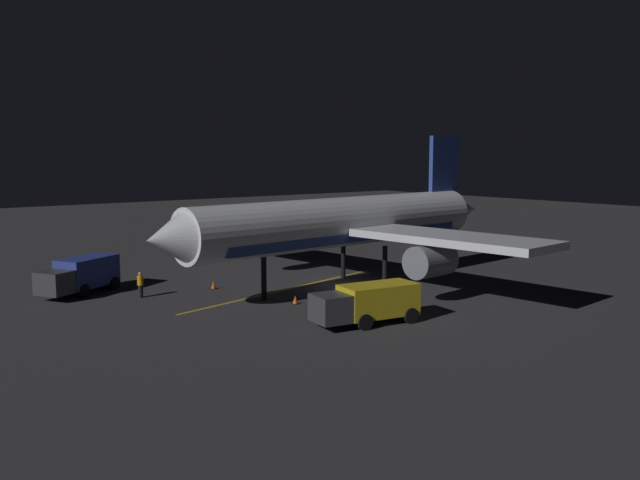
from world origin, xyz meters
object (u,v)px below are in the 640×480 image
catering_truck (369,304)px  traffic_cone_near_right (213,285)px  airliner (347,224)px  baggage_truck (81,276)px  ground_crew_worker (140,285)px  traffic_cone_near_left (295,300)px

catering_truck → traffic_cone_near_right: bearing=8.2°
traffic_cone_near_right → catering_truck: bearing=-171.8°
airliner → baggage_truck: (8.66, 16.48, -3.19)m
ground_crew_worker → traffic_cone_near_left: ground_crew_worker is taller
airliner → baggage_truck: 18.89m
ground_crew_worker → traffic_cone_near_right: size_ratio=3.16×
catering_truck → traffic_cone_near_right: (14.13, 2.04, -0.93)m
catering_truck → ground_crew_worker: catering_truck is taller
baggage_truck → traffic_cone_near_left: 15.12m
airliner → traffic_cone_near_left: airliner is taller
traffic_cone_near_left → traffic_cone_near_right: 7.68m
traffic_cone_near_left → baggage_truck: bearing=40.1°
catering_truck → traffic_cone_near_left: catering_truck is taller
catering_truck → baggage_truck: bearing=28.7°
ground_crew_worker → traffic_cone_near_right: (-0.40, -5.26, -0.64)m
baggage_truck → traffic_cone_near_right: baggage_truck is taller
airliner → traffic_cone_near_right: bearing=61.8°
ground_crew_worker → airliner: bearing=-109.9°
airliner → catering_truck: size_ratio=5.06×
baggage_truck → catering_truck: size_ratio=0.98×
catering_truck → traffic_cone_near_left: (6.67, 0.26, -0.93)m
airliner → baggage_truck: bearing=62.3°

